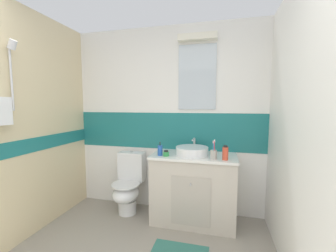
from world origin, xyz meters
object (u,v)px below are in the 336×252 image
Objects in this scene: toothbrush_cup at (214,154)px; mouthwash_bottle at (225,153)px; soap_dispenser at (160,150)px; sink_basin at (192,151)px; toilet at (128,185)px; hair_gel_jar at (166,153)px.

mouthwash_bottle is at bearing -4.89° from toothbrush_cup.
mouthwash_bottle is at bearing -1.47° from soap_dispenser.
soap_dispenser reaches higher than mouthwash_bottle.
sink_basin is 0.42m from mouthwash_bottle.
sink_basin is 0.54× the size of toilet.
hair_gel_jar is (-0.29, -0.13, -0.02)m from sink_basin.
sink_basin reaches higher than hair_gel_jar.
toothbrush_cup reaches higher than mouthwash_bottle.
mouthwash_bottle is (0.68, -0.01, 0.05)m from hair_gel_jar.
soap_dispenser is 0.76m from mouthwash_bottle.
toilet is at bearing 171.52° from toothbrush_cup.
mouthwash_bottle is (0.39, -0.14, 0.02)m from sink_basin.
sink_basin is 6.23× the size of hair_gel_jar.
mouthwash_bottle reaches higher than toilet.
sink_basin reaches higher than toilet.
toilet is 11.57× the size of hair_gel_jar.
hair_gel_jar is 0.43× the size of mouthwash_bottle.
toothbrush_cup is 1.37× the size of mouthwash_bottle.
sink_basin is 0.32m from hair_gel_jar.
hair_gel_jar is (0.58, -0.17, 0.51)m from toilet.
sink_basin reaches higher than mouthwash_bottle.
toilet is 1.26m from toothbrush_cup.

